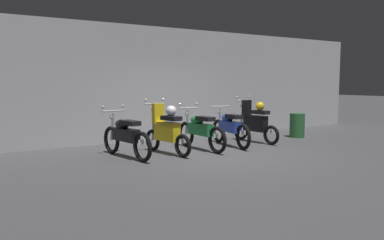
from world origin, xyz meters
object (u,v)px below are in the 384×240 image
Objects in this scene: motorbike_slot_1 at (166,130)px; motorbike_slot_0 at (125,136)px; trash_bin at (297,125)px; motorbike_slot_2 at (200,130)px; motorbike_slot_4 at (255,122)px; motorbike_slot_3 at (230,127)px.

motorbike_slot_0 is at bearing 174.64° from motorbike_slot_1.
motorbike_slot_0 reaches higher than trash_bin.
motorbike_slot_2 is at bearing 3.63° from motorbike_slot_1.
motorbike_slot_4 is (1.96, 0.21, 0.08)m from motorbike_slot_2.
motorbike_slot_0 is at bearing 179.13° from motorbike_slot_2.
motorbike_slot_2 is at bearing -0.87° from motorbike_slot_0.
motorbike_slot_1 is (0.98, -0.09, 0.08)m from motorbike_slot_0.
motorbike_slot_4 is (2.94, 0.27, 0.00)m from motorbike_slot_1.
motorbike_slot_1 is at bearing -175.68° from trash_bin.
motorbike_slot_1 is 2.28× the size of trash_bin.
motorbike_slot_1 reaches higher than trash_bin.
trash_bin is at bearing 2.66° from motorbike_slot_0.
motorbike_slot_0 is 5.69m from trash_bin.
motorbike_slot_0 is 3.92m from motorbike_slot_4.
motorbike_slot_3 is at bearing 4.88° from motorbike_slot_2.
motorbike_slot_2 reaches higher than motorbike_slot_3.
motorbike_slot_1 is at bearing -176.37° from motorbike_slot_2.
motorbike_slot_1 reaches higher than motorbike_slot_2.
motorbike_slot_2 is 2.66× the size of trash_bin.
motorbike_slot_1 is at bearing -5.36° from motorbike_slot_0.
motorbike_slot_2 is 1.00× the size of motorbike_slot_3.
motorbike_slot_2 is (0.98, 0.06, -0.08)m from motorbike_slot_1.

